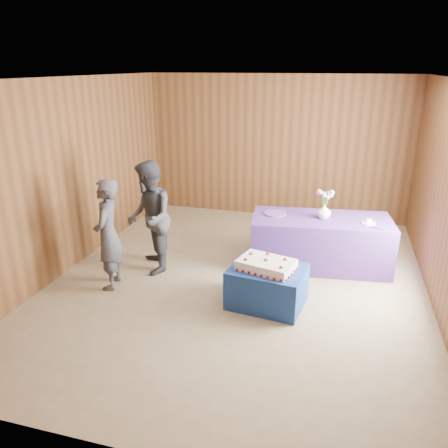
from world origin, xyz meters
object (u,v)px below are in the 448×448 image
at_px(serving_table, 320,242).
at_px(sheet_cake, 266,265).
at_px(vase, 324,211).
at_px(cake_table, 267,286).
at_px(guest_left, 108,235).
at_px(guest_right, 150,218).

distance_m(serving_table, sheet_cake, 1.49).
bearing_deg(vase, cake_table, -113.16).
distance_m(cake_table, vase, 1.58).
relative_size(sheet_cake, vase, 3.66).
xyz_separation_m(sheet_cake, guest_left, (-2.10, -0.05, 0.19)).
distance_m(cake_table, serving_table, 1.45).
xyz_separation_m(cake_table, vase, (0.57, 1.34, 0.61)).
bearing_deg(serving_table, cake_table, -119.32).
height_order(serving_table, vase, vase).
bearing_deg(guest_right, sheet_cake, 44.63).
distance_m(vase, guest_left, 3.05).
xyz_separation_m(cake_table, guest_right, (-1.80, 0.53, 0.56)).
distance_m(serving_table, guest_right, 2.52).
height_order(serving_table, guest_right, guest_right).
height_order(cake_table, serving_table, serving_table).
bearing_deg(sheet_cake, serving_table, 81.95).
xyz_separation_m(serving_table, guest_right, (-2.35, -0.81, 0.43)).
relative_size(cake_table, sheet_cake, 1.16).
xyz_separation_m(vase, guest_right, (-2.37, -0.82, -0.05)).
bearing_deg(cake_table, vase, 74.41).
bearing_deg(guest_left, guest_right, 137.72).
height_order(cake_table, sheet_cake, sheet_cake).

